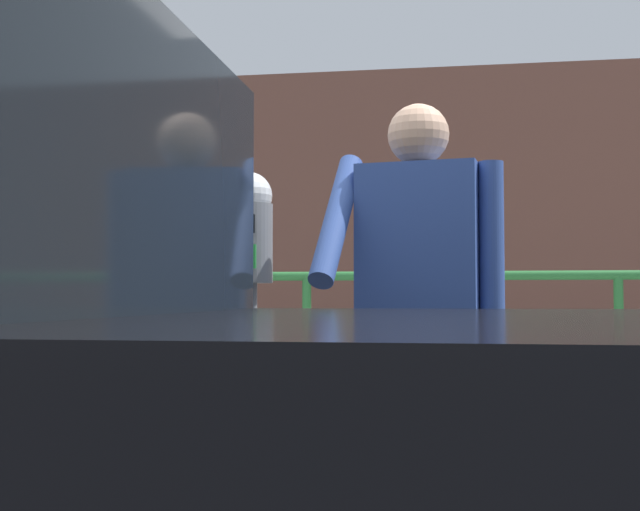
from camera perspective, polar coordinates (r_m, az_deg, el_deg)
name	(u,v)px	position (r m, az deg, el deg)	size (l,w,h in m)	color
sidewalk_curb	(267,503)	(4.51, -3.65, -16.64)	(36.00, 2.91, 0.16)	gray
parking_meter	(248,270)	(3.19, -4.98, -1.01)	(0.19, 0.20, 1.48)	slate
pedestrian_at_meter	(419,300)	(3.08, 6.84, -3.07)	(0.68, 0.51, 1.72)	#1E233F
background_railing	(307,322)	(5.54, -0.93, -4.60)	(24.06, 0.06, 1.16)	#2D7A38
backdrop_wall	(363,238)	(9.04, 2.95, 1.21)	(32.00, 0.50, 3.58)	brown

